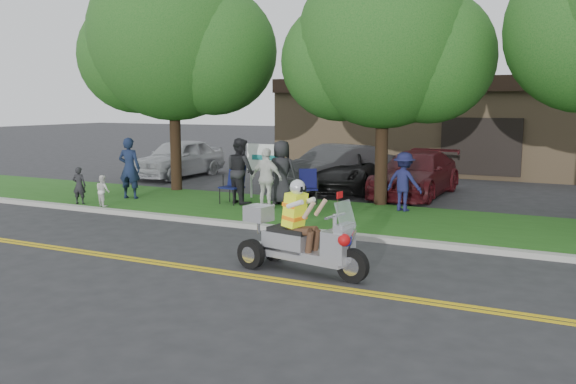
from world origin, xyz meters
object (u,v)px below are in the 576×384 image
at_px(lawn_chair_b, 308,184).
at_px(parked_car_left, 336,167).
at_px(parked_car_mid, 342,171).
at_px(lawn_chair_a, 234,182).
at_px(spectator_adult_left, 129,168).
at_px(spectator_adult_right, 267,178).
at_px(spectator_adult_mid, 240,171).
at_px(parked_car_right, 416,174).
at_px(trike_scooter, 299,240).
at_px(parked_car_far_left, 179,158).

relative_size(lawn_chair_b, parked_car_left, 0.21).
bearing_deg(parked_car_left, parked_car_mid, 2.25).
height_order(lawn_chair_a, parked_car_left, parked_car_left).
xyz_separation_m(spectator_adult_left, parked_car_mid, (4.84, 5.11, -0.35)).
bearing_deg(lawn_chair_b, lawn_chair_a, 178.67).
height_order(spectator_adult_left, parked_car_left, spectator_adult_left).
bearing_deg(spectator_adult_right, spectator_adult_mid, -13.27).
bearing_deg(lawn_chair_b, spectator_adult_right, -145.44).
bearing_deg(parked_car_right, spectator_adult_left, -143.54).
xyz_separation_m(spectator_adult_right, parked_car_right, (2.89, 4.71, -0.23)).
height_order(trike_scooter, spectator_adult_mid, spectator_adult_mid).
relative_size(lawn_chair_b, parked_car_mid, 0.20).
height_order(lawn_chair_b, parked_car_far_left, parked_car_far_left).
bearing_deg(spectator_adult_mid, parked_car_left, -77.52).
height_order(trike_scooter, lawn_chair_b, trike_scooter).
distance_m(spectator_adult_left, spectator_adult_right, 4.53).
bearing_deg(lawn_chair_b, spectator_adult_left, 168.69).
distance_m(spectator_adult_left, spectator_adult_mid, 3.53).
bearing_deg(trike_scooter, lawn_chair_b, 123.21).
distance_m(trike_scooter, spectator_adult_mid, 7.00).
bearing_deg(spectator_adult_right, trike_scooter, 129.88).
distance_m(parked_car_far_left, parked_car_left, 7.02).
bearing_deg(lawn_chair_b, parked_car_right, 27.92).
bearing_deg(spectator_adult_left, trike_scooter, 134.58).
xyz_separation_m(lawn_chair_b, spectator_adult_right, (-0.65, -1.30, 0.28)).
distance_m(lawn_chair_b, spectator_adult_mid, 1.98).
distance_m(spectator_adult_left, parked_car_right, 8.97).
relative_size(parked_car_far_left, parked_car_left, 0.97).
height_order(spectator_adult_left, parked_car_far_left, spectator_adult_left).
bearing_deg(spectator_adult_right, lawn_chair_a, -8.20).
xyz_separation_m(spectator_adult_left, spectator_adult_right, (4.52, 0.33, -0.09)).
height_order(trike_scooter, parked_car_left, trike_scooter).
xyz_separation_m(trike_scooter, spectator_adult_left, (-7.88, 4.70, 0.45)).
height_order(lawn_chair_b, parked_car_left, parked_car_left).
distance_m(trike_scooter, parked_car_right, 9.75).
xyz_separation_m(trike_scooter, parked_car_far_left, (-10.27, 10.37, 0.19)).
relative_size(trike_scooter, spectator_adult_mid, 1.34).
bearing_deg(lawn_chair_a, spectator_adult_left, -162.42).
bearing_deg(lawn_chair_a, trike_scooter, -42.87).
bearing_deg(trike_scooter, spectator_adult_left, 159.21).
height_order(trike_scooter, parked_car_far_left, trike_scooter).
distance_m(spectator_adult_mid, spectator_adult_right, 1.13).
bearing_deg(spectator_adult_mid, trike_scooter, 156.23).
height_order(spectator_adult_mid, parked_car_far_left, spectator_adult_mid).
bearing_deg(parked_car_far_left, lawn_chair_a, -40.27).
xyz_separation_m(trike_scooter, spectator_adult_right, (-3.36, 5.03, 0.35)).
xyz_separation_m(parked_car_far_left, parked_car_right, (9.80, -0.64, -0.06)).
distance_m(trike_scooter, spectator_adult_left, 9.19).
height_order(spectator_adult_right, parked_car_mid, spectator_adult_right).
bearing_deg(lawn_chair_a, parked_car_far_left, 144.88).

